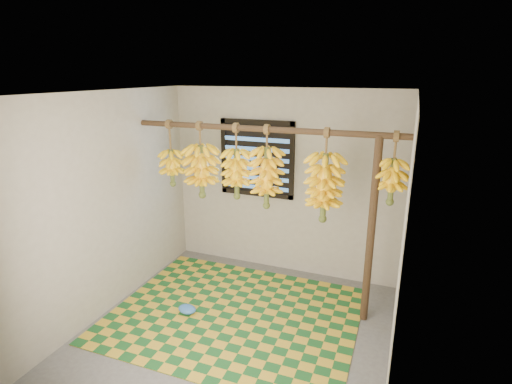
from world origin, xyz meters
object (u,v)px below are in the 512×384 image
at_px(woven_mat, 234,314).
at_px(banana_bunch_b, 201,171).
at_px(banana_bunch_a, 172,167).
at_px(banana_bunch_c, 237,174).
at_px(banana_bunch_e, 324,188).
at_px(plastic_bag, 187,309).
at_px(banana_bunch_f, 392,181).
at_px(banana_bunch_d, 267,178).
at_px(support_post, 371,233).

xyz_separation_m(woven_mat, banana_bunch_b, (-0.59, 0.45, 1.47)).
relative_size(banana_bunch_a, banana_bunch_b, 0.89).
xyz_separation_m(banana_bunch_c, banana_bunch_e, (0.99, 0.00, -0.06)).
xyz_separation_m(plastic_bag, banana_bunch_a, (-0.49, 0.62, 1.43)).
xyz_separation_m(banana_bunch_e, banana_bunch_f, (0.65, 0.00, 0.13)).
bearing_deg(plastic_bag, banana_bunch_d, 41.41).
xyz_separation_m(woven_mat, banana_bunch_a, (-0.99, 0.45, 1.48)).
distance_m(woven_mat, plastic_bag, 0.53).
height_order(banana_bunch_a, banana_bunch_e, same).
height_order(support_post, banana_bunch_e, banana_bunch_e).
xyz_separation_m(support_post, banana_bunch_c, (-1.49, 0.00, 0.49)).
height_order(plastic_bag, banana_bunch_c, banana_bunch_c).
bearing_deg(woven_mat, banana_bunch_c, 108.26).
bearing_deg(woven_mat, banana_bunch_b, 142.68).
bearing_deg(banana_bunch_c, support_post, 0.00).
bearing_deg(banana_bunch_f, banana_bunch_c, -180.00).
bearing_deg(support_post, banana_bunch_c, 180.00).
height_order(support_post, banana_bunch_b, banana_bunch_b).
distance_m(banana_bunch_c, banana_bunch_d, 0.36).
bearing_deg(woven_mat, support_post, 18.66).
bearing_deg(banana_bunch_b, woven_mat, -37.32).
distance_m(support_post, banana_bunch_f, 0.58).
height_order(support_post, plastic_bag, support_post).
xyz_separation_m(woven_mat, plastic_bag, (-0.50, -0.17, 0.05)).
bearing_deg(banana_bunch_a, banana_bunch_d, 0.00).
relative_size(banana_bunch_b, banana_bunch_e, 0.89).
relative_size(woven_mat, banana_bunch_d, 2.88).
relative_size(support_post, banana_bunch_d, 2.19).
distance_m(banana_bunch_b, banana_bunch_d, 0.80).
relative_size(banana_bunch_a, banana_bunch_d, 0.86).
bearing_deg(banana_bunch_a, support_post, 0.00).
xyz_separation_m(support_post, woven_mat, (-1.34, -0.45, -0.99)).
distance_m(banana_bunch_b, banana_bunch_f, 2.09).
bearing_deg(plastic_bag, banana_bunch_e, 24.91).
height_order(banana_bunch_a, banana_bunch_b, same).
bearing_deg(banana_bunch_c, banana_bunch_a, 180.00).
distance_m(support_post, banana_bunch_a, 2.38).
height_order(banana_bunch_e, banana_bunch_f, same).
height_order(woven_mat, banana_bunch_a, banana_bunch_a).
xyz_separation_m(banana_bunch_a, banana_bunch_d, (1.20, 0.00, -0.01)).
height_order(plastic_bag, banana_bunch_b, banana_bunch_b).
bearing_deg(banana_bunch_b, banana_bunch_a, 180.00).
bearing_deg(banana_bunch_e, banana_bunch_f, 0.00).
bearing_deg(banana_bunch_c, plastic_bag, -119.30).
bearing_deg(support_post, banana_bunch_f, 0.00).
height_order(support_post, woven_mat, support_post).
distance_m(support_post, banana_bunch_b, 1.99).
distance_m(banana_bunch_a, banana_bunch_f, 2.48).
xyz_separation_m(plastic_bag, banana_bunch_d, (0.70, 0.62, 1.42)).
bearing_deg(banana_bunch_f, support_post, -180.00).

